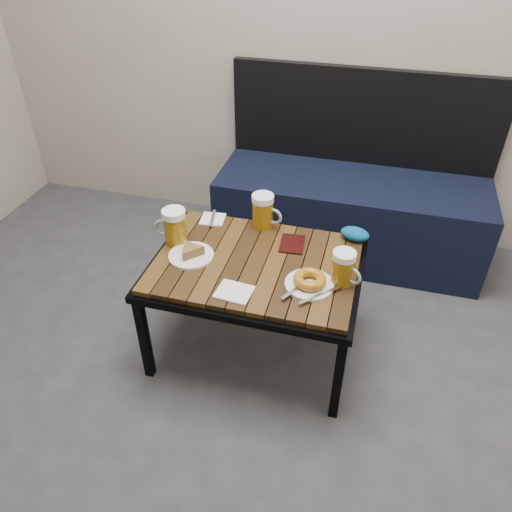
% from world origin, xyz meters
% --- Properties ---
extents(bench, '(1.40, 0.50, 0.95)m').
position_xyz_m(bench, '(0.10, 1.76, 0.27)').
color(bench, black).
rests_on(bench, ground).
extents(cafe_table, '(0.84, 0.62, 0.47)m').
position_xyz_m(cafe_table, '(-0.20, 0.91, 0.43)').
color(cafe_table, black).
rests_on(cafe_table, ground).
extents(beer_mug_left, '(0.14, 0.10, 0.15)m').
position_xyz_m(beer_mug_left, '(-0.56, 0.96, 0.55)').
color(beer_mug_left, '#8C5F0B').
rests_on(beer_mug_left, cafe_table).
extents(beer_mug_centre, '(0.14, 0.11, 0.15)m').
position_xyz_m(beer_mug_centre, '(-0.24, 1.17, 0.55)').
color(beer_mug_centre, '#8C5F0B').
rests_on(beer_mug_centre, cafe_table).
extents(beer_mug_right, '(0.13, 0.11, 0.14)m').
position_xyz_m(beer_mug_right, '(0.15, 0.87, 0.54)').
color(beer_mug_right, '#8C5F0B').
rests_on(beer_mug_right, cafe_table).
extents(plate_pie, '(0.18, 0.18, 0.05)m').
position_xyz_m(plate_pie, '(-0.46, 0.87, 0.49)').
color(plate_pie, white).
rests_on(plate_pie, cafe_table).
extents(plate_bagel, '(0.22, 0.22, 0.05)m').
position_xyz_m(plate_bagel, '(0.03, 0.82, 0.49)').
color(plate_bagel, white).
rests_on(plate_bagel, cafe_table).
extents(napkin_left, '(0.11, 0.14, 0.01)m').
position_xyz_m(napkin_left, '(-0.47, 1.16, 0.48)').
color(napkin_left, white).
rests_on(napkin_left, cafe_table).
extents(napkin_right, '(0.14, 0.12, 0.01)m').
position_xyz_m(napkin_right, '(-0.23, 0.71, 0.48)').
color(napkin_right, white).
rests_on(napkin_right, cafe_table).
extents(passport_navy, '(0.13, 0.11, 0.01)m').
position_xyz_m(passport_navy, '(-0.45, 0.89, 0.47)').
color(passport_navy, black).
rests_on(passport_navy, cafe_table).
extents(passport_burgundy, '(0.11, 0.14, 0.01)m').
position_xyz_m(passport_burgundy, '(-0.08, 1.07, 0.48)').
color(passport_burgundy, black).
rests_on(passport_burgundy, cafe_table).
extents(knit_pouch, '(0.13, 0.10, 0.05)m').
position_xyz_m(knit_pouch, '(0.16, 1.17, 0.50)').
color(knit_pouch, navy).
rests_on(knit_pouch, cafe_table).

